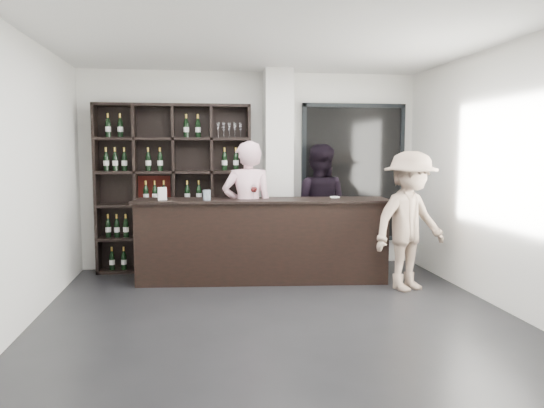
{
  "coord_description": "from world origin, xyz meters",
  "views": [
    {
      "loc": [
        -0.79,
        -5.18,
        1.74
      ],
      "look_at": [
        0.08,
        1.1,
        1.1
      ],
      "focal_mm": 35.0,
      "sensor_mm": 36.0,
      "label": 1
    }
  ],
  "objects": [
    {
      "name": "taster_black",
      "position": [
        0.92,
        2.32,
        0.92
      ],
      "size": [
        1.09,
        0.98,
        1.83
      ],
      "primitive_type": "imported",
      "rotation": [
        0.0,
        0.0,
        2.75
      ],
      "color": "black",
      "rests_on": "floor"
    },
    {
      "name": "card_stand",
      "position": [
        -1.27,
        1.8,
        1.19
      ],
      "size": [
        0.12,
        0.08,
        0.17
      ],
      "primitive_type": "cube",
      "rotation": [
        0.0,
        0.0,
        0.23
      ],
      "color": "white",
      "rests_on": "tasting_counter"
    },
    {
      "name": "napkin_stack",
      "position": [
        1.03,
        1.81,
        1.11
      ],
      "size": [
        0.12,
        0.12,
        0.02
      ],
      "primitive_type": "cube",
      "rotation": [
        0.0,
        0.0,
        -0.05
      ],
      "color": "white",
      "rests_on": "tasting_counter"
    },
    {
      "name": "spit_cup",
      "position": [
        -0.7,
        1.68,
        1.17
      ],
      "size": [
        0.13,
        0.13,
        0.13
      ],
      "primitive_type": "cylinder",
      "rotation": [
        0.0,
        0.0,
        0.42
      ],
      "color": "silver",
      "rests_on": "tasting_counter"
    },
    {
      "name": "wine_shelf",
      "position": [
        -1.15,
        2.57,
        1.2
      ],
      "size": [
        2.2,
        0.35,
        2.4
      ],
      "primitive_type": null,
      "color": "black",
      "rests_on": "floor"
    },
    {
      "name": "customer",
      "position": [
        1.8,
        1.05,
        0.87
      ],
      "size": [
        1.29,
        1.05,
        1.74
      ],
      "primitive_type": "imported",
      "rotation": [
        0.0,
        0.0,
        0.42
      ],
      "color": "gray",
      "rests_on": "floor"
    },
    {
      "name": "floor",
      "position": [
        0.0,
        0.0,
        -0.01
      ],
      "size": [
        5.0,
        5.5,
        0.01
      ],
      "primitive_type": "cube",
      "color": "black",
      "rests_on": "ground"
    },
    {
      "name": "taster_pink",
      "position": [
        -0.15,
        1.85,
        0.93
      ],
      "size": [
        0.68,
        0.45,
        1.87
      ],
      "primitive_type": "imported",
      "rotation": [
        0.0,
        0.0,
        3.14
      ],
      "color": "#F6BBC9",
      "rests_on": "floor"
    },
    {
      "name": "structural_column",
      "position": [
        0.35,
        2.47,
        1.45
      ],
      "size": [
        0.4,
        0.4,
        2.9
      ],
      "primitive_type": "cube",
      "color": "silver",
      "rests_on": "floor"
    },
    {
      "name": "wine_glass",
      "position": [
        -0.08,
        1.74,
        1.21
      ],
      "size": [
        0.11,
        0.11,
        0.22
      ],
      "primitive_type": null,
      "rotation": [
        0.0,
        0.0,
        -0.2
      ],
      "color": "white",
      "rests_on": "tasting_counter"
    },
    {
      "name": "tasting_counter",
      "position": [
        0.03,
        1.75,
        0.55
      ],
      "size": [
        3.35,
        0.69,
        1.1
      ],
      "rotation": [
        0.0,
        0.0,
        -0.09
      ],
      "color": "black",
      "rests_on": "floor"
    },
    {
      "name": "glass_panel",
      "position": [
        1.55,
        2.69,
        1.4
      ],
      "size": [
        1.6,
        0.08,
        2.1
      ],
      "color": "black",
      "rests_on": "floor"
    }
  ]
}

